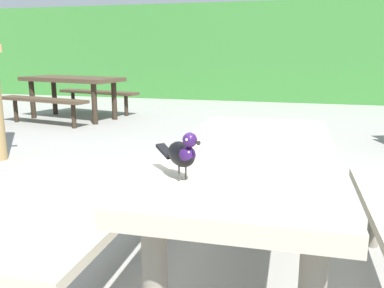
{
  "coord_description": "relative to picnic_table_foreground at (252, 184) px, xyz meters",
  "views": [
    {
      "loc": [
        0.42,
        -2.06,
        1.2
      ],
      "look_at": [
        0.01,
        -0.54,
        0.84
      ],
      "focal_mm": 38.63,
      "sensor_mm": 36.0,
      "label": 1
    }
  ],
  "objects": [
    {
      "name": "ground_plane",
      "position": [
        -0.21,
        0.12,
        -0.56
      ],
      "size": [
        60.0,
        60.0,
        0.0
      ],
      "primitive_type": "plane",
      "color": "gray"
    },
    {
      "name": "hedge_wall",
      "position": [
        -0.21,
        9.06,
        0.59
      ],
      "size": [
        28.0,
        2.26,
        2.29
      ],
      "primitive_type": "cube",
      "color": "#387A33",
      "rests_on": "ground"
    },
    {
      "name": "picnic_table_foreground",
      "position": [
        0.0,
        0.0,
        0.0
      ],
      "size": [
        1.71,
        1.81,
        0.74
      ],
      "color": "#B2A893",
      "rests_on": "ground"
    },
    {
      "name": "bird_grackle",
      "position": [
        -0.19,
        -0.58,
        0.29
      ],
      "size": [
        0.22,
        0.22,
        0.18
      ],
      "color": "black",
      "rests_on": "picnic_table_foreground"
    },
    {
      "name": "picnic_table_mid_right",
      "position": [
        -3.71,
        4.58,
        0.0
      ],
      "size": [
        2.02,
        1.99,
        0.74
      ],
      "color": "#473828",
      "rests_on": "ground"
    }
  ]
}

